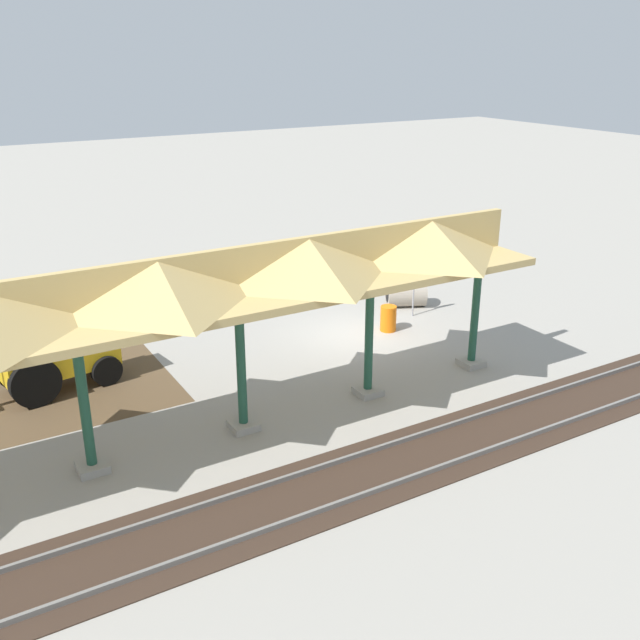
# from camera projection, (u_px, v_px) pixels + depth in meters

# --- Properties ---
(ground_plane) EXTENTS (120.00, 120.00, 0.00)m
(ground_plane) POSITION_uv_depth(u_px,v_px,m) (355.00, 335.00, 24.62)
(ground_plane) COLOR #9E998E
(dirt_work_zone) EXTENTS (9.07, 7.00, 0.01)m
(dirt_work_zone) POSITION_uv_depth(u_px,v_px,m) (4.00, 390.00, 20.71)
(dirt_work_zone) COLOR brown
(dirt_work_zone) RESTS_ON ground
(platform_canopy) EXTENTS (24.57, 3.20, 4.90)m
(platform_canopy) POSITION_uv_depth(u_px,v_px,m) (71.00, 304.00, 15.27)
(platform_canopy) COLOR #9E998E
(platform_canopy) RESTS_ON ground
(rail_tracks) EXTENTS (60.00, 2.58, 0.15)m
(rail_tracks) POSITION_uv_depth(u_px,v_px,m) (508.00, 426.00, 18.69)
(rail_tracks) COLOR slate
(rail_tracks) RESTS_ON ground
(stop_sign) EXTENTS (0.76, 0.12, 2.32)m
(stop_sign) POSITION_uv_depth(u_px,v_px,m) (415.00, 273.00, 25.81)
(stop_sign) COLOR gray
(stop_sign) RESTS_ON ground
(backhoe) EXTENTS (5.36, 2.12, 2.82)m
(backhoe) POSITION_uv_depth(u_px,v_px,m) (53.00, 349.00, 20.36)
(backhoe) COLOR yellow
(backhoe) RESTS_ON ground
(concrete_pipe) EXTENTS (1.75, 1.54, 1.00)m
(concrete_pipe) POSITION_uv_depth(u_px,v_px,m) (406.00, 293.00, 27.24)
(concrete_pipe) COLOR #9E9384
(concrete_pipe) RESTS_ON ground
(traffic_barrel) EXTENTS (0.56, 0.56, 0.90)m
(traffic_barrel) POSITION_uv_depth(u_px,v_px,m) (388.00, 318.00, 24.88)
(traffic_barrel) COLOR orange
(traffic_barrel) RESTS_ON ground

